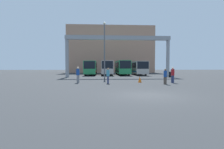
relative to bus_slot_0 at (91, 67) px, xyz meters
The scene contains 14 objects.
ground_plane 29.54m from the bus_slot_0, 79.51° to the right, with size 200.00×200.00×0.00m, color #2D3033.
building_backdrop 20.36m from the bus_slot_0, 74.11° to the left, with size 26.99×12.00×14.49m.
overhead_gantry 11.34m from the bus_slot_0, 59.59° to the right, with size 18.50×0.80×7.28m.
bus_slot_0 is the anchor object (origin of this frame).
bus_slot_1 3.58m from the bus_slot_0, ahead, with size 2.45×11.05×3.11m.
bus_slot_2 7.16m from the bus_slot_0, ahead, with size 2.53×10.23×3.16m.
bus_slot_3 10.74m from the bus_slot_0, ahead, with size 2.59×10.38×3.02m.
pedestrian_far_center 23.95m from the bus_slot_0, 67.93° to the right, with size 0.34×0.34×1.62m.
pedestrian_near_right 23.20m from the bus_slot_0, 63.34° to the right, with size 0.37×0.37×1.79m.
pedestrian_near_center 19.87m from the bus_slot_0, 90.92° to the right, with size 0.38×0.38×1.82m.
pedestrian_near_left 21.13m from the bus_slot_0, 81.62° to the right, with size 0.35×0.35×1.70m.
traffic_cone 21.10m from the bus_slot_0, 71.09° to the right, with size 0.43×0.43×0.72m.
tire_stack 17.07m from the bus_slot_0, 31.57° to the right, with size 1.04×1.04×0.96m.
lamp_post 13.01m from the bus_slot_0, 76.93° to the right, with size 0.36×0.36×8.82m.
Camera 1 is at (-3.03, -10.95, 1.81)m, focal length 28.00 mm.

